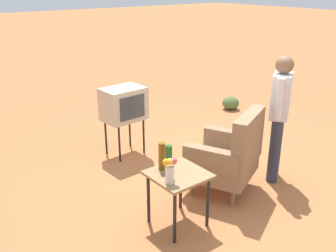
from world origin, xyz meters
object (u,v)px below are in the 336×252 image
Objects in this scene: bottle_wine_green at (169,160)px; tv_on_stand at (124,104)px; flower_vase at (170,169)px; person_standing at (279,111)px; bottle_tall_amber at (162,156)px; side_table at (178,181)px; armchair at (229,155)px.

tv_on_stand is at bearing -108.06° from bottle_wine_green.
flower_vase is at bearing 70.57° from tv_on_stand.
bottle_wine_green is at bearing -0.91° from person_standing.
bottle_tall_amber is at bearing 70.99° from tv_on_stand.
side_table is at bearing 74.86° from tv_on_stand.
person_standing is at bearing 169.53° from armchair.
tv_on_stand is 3.89× the size of flower_vase.
flower_vase is (0.11, 0.28, -0.00)m from bottle_tall_amber.
bottle_tall_amber is (1.00, -0.03, 0.27)m from armchair.
armchair reaches higher than bottle_tall_amber.
flower_vase is (1.11, 0.25, 0.27)m from armchair.
person_standing is 6.19× the size of flower_vase.
armchair is at bearing 103.54° from tv_on_stand.
side_table is 0.60× the size of tv_on_stand.
bottle_tall_amber is at bearing -1.43° from armchair.
bottle_tall_amber is (1.73, -0.16, -0.17)m from person_standing.
bottle_wine_green is (0.60, 1.83, -0.01)m from tv_on_stand.
person_standing reaches higher than tv_on_stand.
tv_on_stand is 3.22× the size of bottle_wine_green.
armchair reaches higher than bottle_wine_green.
person_standing is at bearing 179.09° from bottle_wine_green.
tv_on_stand is at bearing -109.43° from flower_vase.
bottle_wine_green is 1.21× the size of flower_vase.
side_table is 0.38× the size of person_standing.
bottle_tall_amber is at bearing -66.00° from side_table.
bottle_tall_amber is at bearing -111.95° from flower_vase.
side_table is 0.27m from bottle_wine_green.
flower_vase is (1.84, 0.12, -0.17)m from person_standing.
tv_on_stand is (-0.51, -1.88, 0.26)m from side_table.
tv_on_stand is at bearing -109.01° from bottle_tall_amber.
bottle_tall_amber reaches higher than side_table.
person_standing is at bearing -179.44° from side_table.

